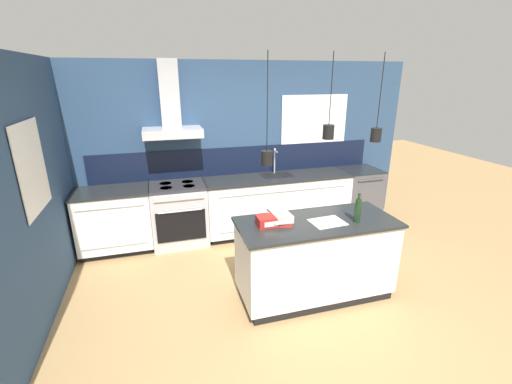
{
  "coord_description": "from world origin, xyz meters",
  "views": [
    {
      "loc": [
        -1.22,
        -3.09,
        2.39
      ],
      "look_at": [
        -0.12,
        0.67,
        1.05
      ],
      "focal_mm": 24.0,
      "sensor_mm": 36.0,
      "label": 1
    }
  ],
  "objects": [
    {
      "name": "oven_range",
      "position": [
        -0.99,
        1.69,
        0.46
      ],
      "size": [
        0.79,
        0.66,
        0.91
      ],
      "color": "#B5B5BA",
      "rests_on": "ground_plane"
    },
    {
      "name": "kitchen_island",
      "position": [
        0.36,
        -0.05,
        0.46
      ],
      "size": [
        1.73,
        0.75,
        0.91
      ],
      "color": "black",
      "rests_on": "ground_plane"
    },
    {
      "name": "wall_back",
      "position": [
        -0.06,
        2.0,
        1.36
      ],
      "size": [
        5.6,
        2.2,
        2.6
      ],
      "color": "navy",
      "rests_on": "ground_plane"
    },
    {
      "name": "bottle_on_island",
      "position": [
        0.75,
        -0.18,
        1.04
      ],
      "size": [
        0.07,
        0.07,
        0.32
      ],
      "color": "#193319",
      "rests_on": "kitchen_island"
    },
    {
      "name": "ground_plane",
      "position": [
        0.0,
        0.0,
        0.0
      ],
      "size": [
        16.0,
        16.0,
        0.0
      ],
      "primitive_type": "plane",
      "color": "tan",
      "rests_on": "ground"
    },
    {
      "name": "wall_left",
      "position": [
        -2.43,
        0.7,
        1.3
      ],
      "size": [
        0.08,
        3.8,
        2.6
      ],
      "color": "navy",
      "rests_on": "ground_plane"
    },
    {
      "name": "dishwasher",
      "position": [
        1.99,
        1.69,
        0.46
      ],
      "size": [
        0.62,
        0.65,
        0.91
      ],
      "color": "#4C4C51",
      "rests_on": "ground_plane"
    },
    {
      "name": "counter_run_left",
      "position": [
        -1.88,
        1.69,
        0.46
      ],
      "size": [
        0.99,
        0.64,
        0.91
      ],
      "color": "black",
      "rests_on": "ground_plane"
    },
    {
      "name": "paper_pile",
      "position": [
        0.45,
        -0.11,
        0.91
      ],
      "size": [
        0.37,
        0.3,
        0.01
      ],
      "color": "silver",
      "rests_on": "kitchen_island"
    },
    {
      "name": "book_stack",
      "position": [
        -0.04,
        0.04,
        0.96
      ],
      "size": [
        0.29,
        0.35,
        0.11
      ],
      "color": "#B2332D",
      "rests_on": "kitchen_island"
    },
    {
      "name": "red_supply_box",
      "position": [
        -0.18,
        -0.01,
        0.96
      ],
      "size": [
        0.24,
        0.17,
        0.1
      ],
      "color": "red",
      "rests_on": "kitchen_island"
    },
    {
      "name": "counter_run_sink",
      "position": [
        0.54,
        1.69,
        0.46
      ],
      "size": [
        2.3,
        0.64,
        1.31
      ],
      "color": "black",
      "rests_on": "ground_plane"
    }
  ]
}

